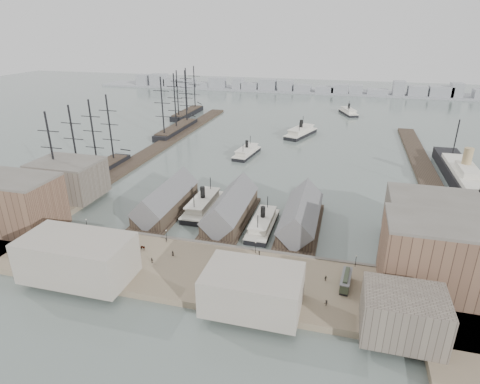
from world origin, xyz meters
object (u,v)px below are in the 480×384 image
(tram, at_px, (346,281))
(horse_cart_left, at_px, (116,239))
(horse_cart_center, at_px, (140,248))
(ferry_docked_west, at_px, (203,204))
(ocean_steamer, at_px, (463,177))
(horse_cart_right, at_px, (263,274))

(tram, height_order, horse_cart_left, tram)
(horse_cart_left, distance_m, horse_cart_center, 10.97)
(ferry_docked_west, xyz_separation_m, ocean_steamer, (105.00, 56.42, 1.31))
(horse_cart_left, bearing_deg, ocean_steamer, -41.30)
(ferry_docked_west, xyz_separation_m, horse_cart_center, (-7.39, -37.19, 0.42))
(horse_cart_left, distance_m, horse_cart_right, 51.26)
(ferry_docked_west, bearing_deg, ocean_steamer, 28.25)
(ocean_steamer, xyz_separation_m, tram, (-49.55, -96.42, 0.02))
(tram, bearing_deg, ferry_docked_west, 149.21)
(ferry_docked_west, distance_m, ocean_steamer, 119.20)
(horse_cart_right, bearing_deg, horse_cart_left, 101.19)
(ocean_steamer, bearing_deg, horse_cart_left, -143.67)
(tram, bearing_deg, horse_cart_center, -177.55)
(ocean_steamer, height_order, horse_cart_center, ocean_steamer)
(horse_cart_center, bearing_deg, tram, -83.01)
(ferry_docked_west, height_order, horse_cart_right, ferry_docked_west)
(ocean_steamer, bearing_deg, horse_cart_right, -126.43)
(ferry_docked_west, bearing_deg, tram, -35.81)
(ferry_docked_west, xyz_separation_m, tram, (55.45, -40.00, 1.33))
(tram, relative_size, horse_cart_center, 1.94)
(horse_cart_center, bearing_deg, ferry_docked_west, -1.68)
(horse_cart_center, distance_m, horse_cart_right, 40.46)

